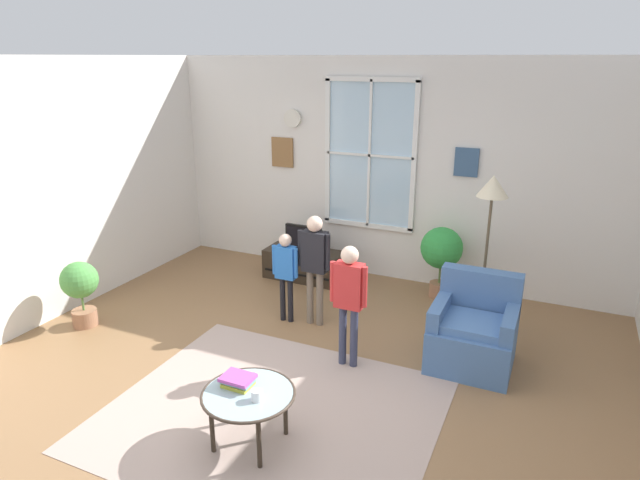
% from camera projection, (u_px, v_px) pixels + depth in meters
% --- Properties ---
extents(ground_plane, '(6.59, 6.58, 0.02)m').
position_uv_depth(ground_plane, '(277.00, 395.00, 4.79)').
color(ground_plane, olive).
extents(back_wall, '(5.99, 0.17, 2.83)m').
position_uv_depth(back_wall, '(388.00, 171.00, 6.96)').
color(back_wall, silver).
rests_on(back_wall, ground_plane).
extents(side_wall_left, '(0.12, 5.98, 2.83)m').
position_uv_depth(side_wall_left, '(9.00, 201.00, 5.53)').
color(side_wall_left, silver).
rests_on(side_wall_left, ground_plane).
extents(area_rug, '(2.66, 2.27, 0.01)m').
position_uv_depth(area_rug, '(272.00, 413.00, 4.52)').
color(area_rug, tan).
rests_on(area_rug, ground_plane).
extents(tv_stand, '(1.02, 0.46, 0.39)m').
position_uv_depth(tv_stand, '(304.00, 264.00, 7.23)').
color(tv_stand, '#2D2319').
rests_on(tv_stand, ground_plane).
extents(television, '(0.50, 0.08, 0.35)m').
position_uv_depth(television, '(303.00, 238.00, 7.10)').
color(television, '#4C4C4C').
rests_on(television, tv_stand).
extents(armchair, '(0.76, 0.74, 0.87)m').
position_uv_depth(armchair, '(473.00, 333.00, 5.16)').
color(armchair, '#476B9E').
rests_on(armchair, ground_plane).
extents(coffee_table, '(0.71, 0.71, 0.45)m').
position_uv_depth(coffee_table, '(248.00, 396.00, 4.05)').
color(coffee_table, '#99B2B7').
rests_on(coffee_table, ground_plane).
extents(book_stack, '(0.24, 0.19, 0.08)m').
position_uv_depth(book_stack, '(238.00, 381.00, 4.11)').
color(book_stack, gold).
rests_on(book_stack, coffee_table).
extents(cup, '(0.08, 0.08, 0.08)m').
position_uv_depth(cup, '(256.00, 395.00, 3.94)').
color(cup, white).
rests_on(cup, coffee_table).
extents(remote_near_books, '(0.10, 0.14, 0.02)m').
position_uv_depth(remote_near_books, '(248.00, 378.00, 4.21)').
color(remote_near_books, black).
rests_on(remote_near_books, coffee_table).
extents(person_black_shirt, '(0.37, 0.17, 1.24)m').
position_uv_depth(person_black_shirt, '(315.00, 258.00, 5.80)').
color(person_black_shirt, '#726656').
rests_on(person_black_shirt, ground_plane).
extents(person_blue_shirt, '(0.31, 0.14, 1.02)m').
position_uv_depth(person_blue_shirt, '(286.00, 267.00, 5.91)').
color(person_blue_shirt, black).
rests_on(person_blue_shirt, ground_plane).
extents(person_red_shirt, '(0.36, 0.16, 1.20)m').
position_uv_depth(person_red_shirt, '(349.00, 293.00, 5.00)').
color(person_red_shirt, '#333851').
rests_on(person_red_shirt, ground_plane).
extents(potted_plant_by_window, '(0.50, 0.50, 0.89)m').
position_uv_depth(potted_plant_by_window, '(441.00, 251.00, 6.53)').
color(potted_plant_by_window, '#9E6B4C').
rests_on(potted_plant_by_window, ground_plane).
extents(potted_plant_corner, '(0.40, 0.40, 0.74)m').
position_uv_depth(potted_plant_corner, '(80.00, 286.00, 5.86)').
color(potted_plant_corner, '#9E6B4C').
rests_on(potted_plant_corner, ground_plane).
extents(floor_lamp, '(0.32, 0.32, 1.69)m').
position_uv_depth(floor_lamp, '(491.00, 202.00, 5.52)').
color(floor_lamp, black).
rests_on(floor_lamp, ground_plane).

